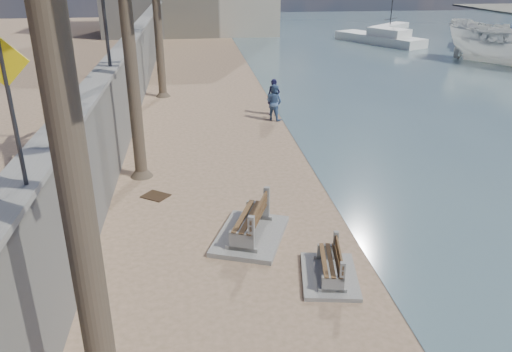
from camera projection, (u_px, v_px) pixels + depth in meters
seawall at (134, 73)px, 25.76m from camera, size 0.45×70.00×3.50m
wall_cap at (131, 38)px, 25.06m from camera, size 0.80×70.00×0.12m
bench_near at (330, 265)px, 11.83m from camera, size 1.60×2.10×0.80m
bench_far at (250, 223)px, 13.55m from camera, size 2.48×2.94×1.04m
pedestrian_sign at (8, 91)px, 7.56m from camera, size 0.78×0.07×2.40m
person_a at (274, 95)px, 24.53m from camera, size 0.90×0.81×2.06m
person_b at (274, 100)px, 23.78m from camera, size 1.17×1.15×1.92m
boat_cruiser at (509, 41)px, 36.53m from camera, size 5.11×5.15×4.36m
yacht_near at (477, 41)px, 46.48m from camera, size 7.76×10.85×1.50m
yacht_far at (379, 40)px, 47.45m from camera, size 6.68×9.38×1.50m
sailboat_west at (390, 27)px, 57.50m from camera, size 6.10×5.94×10.33m
debris_c at (156, 196)px, 16.17m from camera, size 1.02×0.99×0.03m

